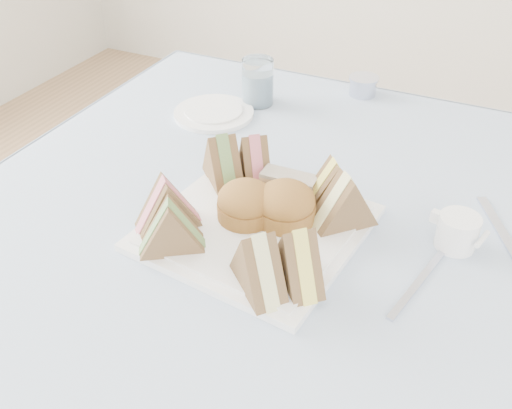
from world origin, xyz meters
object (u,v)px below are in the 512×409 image
at_px(creamer_jug, 457,232).
at_px(table, 274,354).
at_px(water_glass, 258,82).
at_px(serving_plate, 256,228).

bearing_deg(creamer_jug, table, -162.26).
xyz_separation_m(water_glass, creamer_jug, (0.47, -0.31, -0.02)).
distance_m(table, water_glass, 0.57).
bearing_deg(water_glass, table, -59.51).
bearing_deg(serving_plate, creamer_jug, 25.20).
bearing_deg(serving_plate, water_glass, 121.57).
distance_m(serving_plate, water_glass, 0.44).
relative_size(table, water_glass, 9.17).
relative_size(serving_plate, creamer_jug, 5.02).
distance_m(table, creamer_jug, 0.49).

